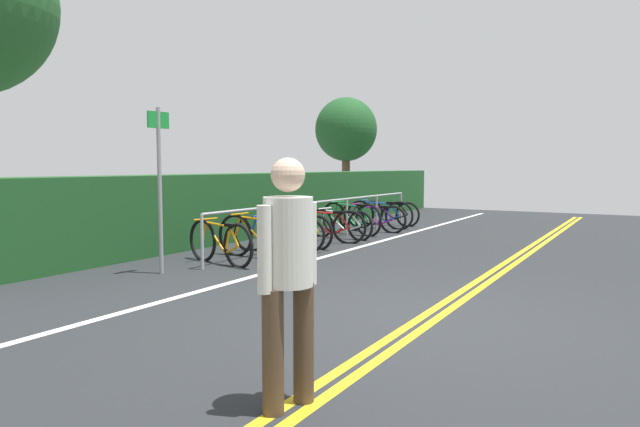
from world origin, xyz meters
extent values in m
cube|color=#232628|center=(0.00, 0.00, -0.03)|extent=(30.37, 12.19, 0.05)
cube|color=gold|center=(0.00, -0.08, 0.00)|extent=(27.33, 0.10, 0.00)
cube|color=gold|center=(0.00, 0.08, 0.00)|extent=(27.33, 0.10, 0.00)
cube|color=white|center=(0.00, 2.95, 0.00)|extent=(27.33, 0.12, 0.00)
cylinder|color=#9EA0A5|center=(1.00, 3.96, 0.42)|extent=(0.05, 0.05, 0.85)
cylinder|color=#9EA0A5|center=(2.59, 3.96, 0.42)|extent=(0.05, 0.05, 0.85)
cylinder|color=#9EA0A5|center=(4.19, 3.96, 0.42)|extent=(0.05, 0.05, 0.85)
cylinder|color=#9EA0A5|center=(5.78, 3.96, 0.42)|extent=(0.05, 0.05, 0.85)
cylinder|color=#9EA0A5|center=(7.38, 3.96, 0.42)|extent=(0.05, 0.05, 0.85)
cylinder|color=#9EA0A5|center=(8.97, 3.96, 0.42)|extent=(0.05, 0.05, 0.85)
cylinder|color=#9EA0A5|center=(4.98, 3.96, 0.85)|extent=(7.97, 0.04, 0.04)
torus|color=black|center=(1.65, 4.54, 0.34)|extent=(0.22, 0.72, 0.73)
torus|color=black|center=(1.43, 3.61, 0.34)|extent=(0.22, 0.72, 0.73)
cylinder|color=orange|center=(1.56, 4.19, 0.42)|extent=(0.16, 0.54, 0.50)
cylinder|color=orange|center=(1.55, 4.13, 0.64)|extent=(0.18, 0.64, 0.07)
cylinder|color=orange|center=(1.49, 3.87, 0.40)|extent=(0.07, 0.16, 0.45)
cylinder|color=orange|center=(1.47, 3.77, 0.26)|extent=(0.12, 0.35, 0.18)
cylinder|color=orange|center=(1.45, 3.71, 0.48)|extent=(0.09, 0.24, 0.31)
cylinder|color=orange|center=(1.64, 4.49, 0.49)|extent=(0.06, 0.13, 0.33)
cube|color=black|center=(1.48, 3.81, 0.65)|extent=(0.12, 0.21, 0.05)
cylinder|color=orange|center=(1.62, 4.45, 0.70)|extent=(0.45, 0.13, 0.03)
torus|color=black|center=(2.34, 4.40, 0.36)|extent=(0.08, 0.77, 0.77)
torus|color=black|center=(2.31, 3.36, 0.36)|extent=(0.08, 0.77, 0.77)
cylinder|color=orange|center=(2.33, 4.01, 0.45)|extent=(0.05, 0.59, 0.53)
cylinder|color=orange|center=(2.33, 3.94, 0.68)|extent=(0.06, 0.71, 0.07)
cylinder|color=orange|center=(2.32, 3.66, 0.43)|extent=(0.04, 0.17, 0.47)
cylinder|color=orange|center=(2.32, 3.54, 0.28)|extent=(0.05, 0.38, 0.19)
cylinder|color=orange|center=(2.31, 3.48, 0.51)|extent=(0.04, 0.26, 0.32)
cylinder|color=orange|center=(2.34, 4.34, 0.53)|extent=(0.04, 0.14, 0.35)
cube|color=black|center=(2.32, 3.59, 0.69)|extent=(0.09, 0.20, 0.05)
cylinder|color=orange|center=(2.34, 4.29, 0.74)|extent=(0.46, 0.04, 0.03)
torus|color=black|center=(2.93, 4.50, 0.31)|extent=(0.28, 0.66, 0.68)
torus|color=black|center=(3.29, 3.48, 0.31)|extent=(0.28, 0.66, 0.68)
cylinder|color=#1947B7|center=(3.06, 4.12, 0.39)|extent=(0.24, 0.59, 0.47)
cylinder|color=#1947B7|center=(3.09, 4.05, 0.59)|extent=(0.28, 0.71, 0.07)
cylinder|color=#1947B7|center=(3.19, 3.77, 0.37)|extent=(0.09, 0.18, 0.42)
cylinder|color=#1947B7|center=(3.23, 3.66, 0.24)|extent=(0.16, 0.38, 0.17)
cylinder|color=#1947B7|center=(3.25, 3.59, 0.45)|extent=(0.12, 0.26, 0.29)
cylinder|color=#1947B7|center=(2.95, 4.45, 0.46)|extent=(0.08, 0.15, 0.31)
cube|color=black|center=(3.21, 3.71, 0.61)|extent=(0.14, 0.22, 0.05)
cylinder|color=#1947B7|center=(2.97, 4.40, 0.66)|extent=(0.44, 0.18, 0.03)
torus|color=black|center=(3.84, 4.45, 0.31)|extent=(0.13, 0.69, 0.68)
torus|color=black|center=(3.73, 3.51, 0.31)|extent=(0.13, 0.69, 0.68)
cylinder|color=yellow|center=(3.80, 4.10, 0.39)|extent=(0.10, 0.55, 0.47)
cylinder|color=yellow|center=(3.80, 4.04, 0.60)|extent=(0.11, 0.65, 0.07)
cylinder|color=yellow|center=(3.76, 3.78, 0.38)|extent=(0.05, 0.16, 0.42)
cylinder|color=yellow|center=(3.75, 3.67, 0.24)|extent=(0.08, 0.35, 0.17)
cylinder|color=yellow|center=(3.75, 3.61, 0.45)|extent=(0.06, 0.24, 0.29)
cylinder|color=yellow|center=(3.84, 4.41, 0.46)|extent=(0.05, 0.13, 0.31)
cube|color=black|center=(3.76, 3.71, 0.61)|extent=(0.10, 0.21, 0.05)
cylinder|color=yellow|center=(3.83, 4.36, 0.66)|extent=(0.46, 0.08, 0.03)
torus|color=black|center=(4.43, 4.41, 0.33)|extent=(0.26, 0.70, 0.72)
torus|color=black|center=(4.75, 3.37, 0.33)|extent=(0.26, 0.70, 0.72)
cylinder|color=red|center=(4.55, 4.02, 0.41)|extent=(0.21, 0.60, 0.49)
cylinder|color=red|center=(4.57, 3.95, 0.63)|extent=(0.25, 0.72, 0.07)
cylinder|color=red|center=(4.66, 3.66, 0.40)|extent=(0.09, 0.18, 0.44)
cylinder|color=red|center=(4.69, 3.55, 0.26)|extent=(0.15, 0.39, 0.18)
cylinder|color=red|center=(4.71, 3.48, 0.47)|extent=(0.11, 0.27, 0.30)
cylinder|color=red|center=(4.45, 4.36, 0.49)|extent=(0.08, 0.15, 0.33)
cube|color=black|center=(4.68, 3.60, 0.64)|extent=(0.13, 0.21, 0.05)
cylinder|color=red|center=(4.46, 4.30, 0.69)|extent=(0.45, 0.16, 0.03)
torus|color=black|center=(5.48, 4.46, 0.30)|extent=(0.15, 0.66, 0.66)
torus|color=black|center=(5.33, 3.41, 0.30)|extent=(0.15, 0.66, 0.66)
cylinder|color=white|center=(5.42, 4.06, 0.38)|extent=(0.12, 0.60, 0.45)
cylinder|color=white|center=(5.41, 3.99, 0.58)|extent=(0.14, 0.72, 0.07)
cylinder|color=white|center=(5.37, 3.71, 0.36)|extent=(0.06, 0.17, 0.41)
cylinder|color=white|center=(5.35, 3.59, 0.24)|extent=(0.09, 0.38, 0.17)
cylinder|color=white|center=(5.34, 3.52, 0.43)|extent=(0.07, 0.26, 0.28)
cylinder|color=white|center=(5.47, 4.40, 0.45)|extent=(0.06, 0.14, 0.30)
cube|color=black|center=(5.36, 3.64, 0.59)|extent=(0.11, 0.21, 0.05)
cylinder|color=white|center=(5.46, 4.35, 0.64)|extent=(0.46, 0.09, 0.03)
torus|color=black|center=(6.32, 4.59, 0.35)|extent=(0.24, 0.76, 0.77)
torus|color=black|center=(6.07, 3.57, 0.35)|extent=(0.24, 0.76, 0.77)
cylinder|color=#198C38|center=(6.22, 4.21, 0.44)|extent=(0.18, 0.59, 0.52)
cylinder|color=#198C38|center=(6.21, 4.14, 0.67)|extent=(0.21, 0.71, 0.07)
cylinder|color=#198C38|center=(6.14, 3.86, 0.43)|extent=(0.08, 0.17, 0.47)
cylinder|color=#198C38|center=(6.11, 3.75, 0.27)|extent=(0.13, 0.38, 0.19)
cylinder|color=#198C38|center=(6.09, 3.68, 0.51)|extent=(0.10, 0.26, 0.32)
cylinder|color=#198C38|center=(6.30, 4.54, 0.52)|extent=(0.07, 0.14, 0.35)
cube|color=black|center=(6.12, 3.79, 0.69)|extent=(0.13, 0.21, 0.05)
cylinder|color=#198C38|center=(6.29, 4.49, 0.74)|extent=(0.45, 0.14, 0.03)
torus|color=black|center=(6.88, 4.41, 0.31)|extent=(0.09, 0.69, 0.68)
torus|color=black|center=(6.93, 3.33, 0.31)|extent=(0.09, 0.69, 0.68)
cylinder|color=purple|center=(6.90, 4.01, 0.39)|extent=(0.06, 0.61, 0.47)
cylinder|color=purple|center=(6.90, 3.94, 0.60)|extent=(0.07, 0.73, 0.07)
cylinder|color=purple|center=(6.91, 3.64, 0.38)|extent=(0.04, 0.18, 0.42)
cylinder|color=purple|center=(6.92, 3.52, 0.24)|extent=(0.05, 0.39, 0.18)
cylinder|color=purple|center=(6.92, 3.45, 0.45)|extent=(0.05, 0.26, 0.29)
cylinder|color=purple|center=(6.88, 4.36, 0.46)|extent=(0.04, 0.14, 0.31)
cube|color=black|center=(6.92, 3.57, 0.61)|extent=(0.09, 0.20, 0.05)
cylinder|color=purple|center=(6.88, 4.30, 0.66)|extent=(0.46, 0.05, 0.03)
torus|color=black|center=(7.57, 4.50, 0.34)|extent=(0.15, 0.74, 0.74)
torus|color=black|center=(7.70, 3.49, 0.34)|extent=(0.15, 0.74, 0.74)
cylinder|color=#1947B7|center=(7.62, 4.13, 0.43)|extent=(0.11, 0.58, 0.51)
cylinder|color=#1947B7|center=(7.63, 4.06, 0.65)|extent=(0.13, 0.69, 0.07)
cylinder|color=#1947B7|center=(7.66, 3.78, 0.41)|extent=(0.06, 0.17, 0.45)
cylinder|color=#1947B7|center=(7.68, 3.67, 0.26)|extent=(0.08, 0.37, 0.19)
cylinder|color=#1947B7|center=(7.69, 3.61, 0.49)|extent=(0.07, 0.26, 0.31)
cylinder|color=#1947B7|center=(7.57, 4.45, 0.50)|extent=(0.05, 0.14, 0.34)
cube|color=black|center=(7.67, 3.72, 0.66)|extent=(0.11, 0.21, 0.05)
cylinder|color=#1947B7|center=(7.58, 4.40, 0.72)|extent=(0.46, 0.09, 0.03)
torus|color=black|center=(8.46, 4.60, 0.31)|extent=(0.07, 0.68, 0.67)
torus|color=black|center=(8.48, 3.57, 0.31)|extent=(0.07, 0.68, 0.67)
cylinder|color=black|center=(8.47, 4.22, 0.39)|extent=(0.05, 0.59, 0.46)
cylinder|color=black|center=(8.47, 4.15, 0.59)|extent=(0.05, 0.70, 0.07)
cylinder|color=black|center=(8.47, 3.87, 0.37)|extent=(0.04, 0.17, 0.41)
cylinder|color=black|center=(8.48, 3.75, 0.24)|extent=(0.04, 0.37, 0.17)
cylinder|color=black|center=(8.48, 3.69, 0.44)|extent=(0.04, 0.25, 0.29)
cylinder|color=black|center=(8.46, 4.55, 0.46)|extent=(0.04, 0.14, 0.31)
cube|color=black|center=(8.48, 3.80, 0.60)|extent=(0.08, 0.20, 0.05)
cylinder|color=black|center=(8.46, 4.50, 0.65)|extent=(0.46, 0.04, 0.03)
cylinder|color=#4C3826|center=(-2.67, 0.08, 0.41)|extent=(0.14, 0.14, 0.81)
cylinder|color=#4C3826|center=(-2.41, 0.01, 0.41)|extent=(0.14, 0.14, 0.81)
cylinder|color=silver|center=(-2.54, 0.05, 1.10)|extent=(0.32, 0.32, 0.58)
sphere|color=beige|center=(-2.54, 0.05, 1.53)|extent=(0.22, 0.22, 0.22)
cylinder|color=silver|center=(-2.74, 0.09, 1.07)|extent=(0.09, 0.09, 0.55)
cylinder|color=silver|center=(-2.35, 0.00, 1.07)|extent=(0.09, 0.09, 0.55)
cylinder|color=gray|center=(0.44, 4.26, 1.22)|extent=(0.06, 0.06, 2.43)
cube|color=#198C33|center=(0.44, 4.26, 2.25)|extent=(0.36, 0.08, 0.24)
cube|color=#1C4C21|center=(6.48, 5.97, 0.71)|extent=(16.97, 0.96, 1.42)
cylinder|color=brown|center=(13.08, 7.82, 0.94)|extent=(0.30, 0.30, 1.88)
ellipsoid|color=#1C4C21|center=(13.08, 7.82, 2.92)|extent=(2.26, 2.26, 2.32)
camera|label=1|loc=(-5.58, -1.96, 1.58)|focal=32.06mm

